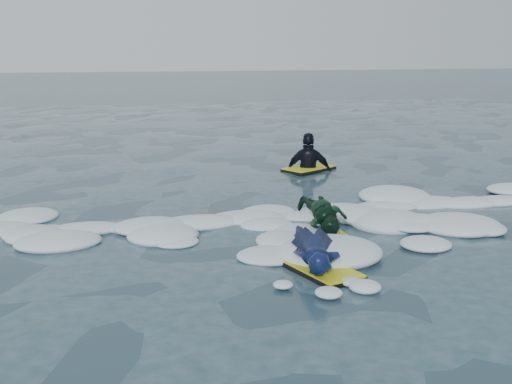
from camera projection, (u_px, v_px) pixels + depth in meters
ground at (299, 247)px, 8.00m from camera, size 120.00×120.00×0.00m
foam_band at (277, 225)px, 8.98m from camera, size 12.00×3.10×0.30m
prone_woman_unit at (316, 251)px, 7.24m from camera, size 0.84×1.54×0.37m
prone_child_unit at (325, 217)px, 8.49m from camera, size 0.74×1.26×0.46m
waiting_rider_unit at (309, 173)px, 12.94m from camera, size 1.23×1.06×1.62m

